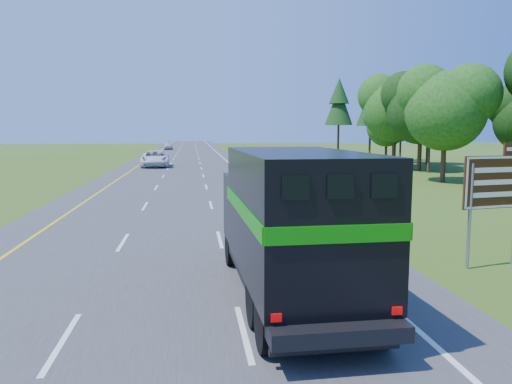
# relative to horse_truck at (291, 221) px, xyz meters

# --- Properties ---
(road) EXTENTS (15.00, 260.00, 0.04)m
(road) POSITION_rel_horse_truck_xyz_m (-3.21, 46.06, -2.02)
(road) COLOR #38383A
(road) RESTS_ON ground
(lane_markings) EXTENTS (11.15, 260.00, 0.01)m
(lane_markings) POSITION_rel_horse_truck_xyz_m (-3.21, 46.06, -1.99)
(lane_markings) COLOR yellow
(lane_markings) RESTS_ON road
(tree_wall_right) EXTENTS (16.00, 100.00, 12.00)m
(tree_wall_right) POSITION_rel_horse_truck_xyz_m (22.79, 26.06, 3.96)
(tree_wall_right) COLOR #143F11
(tree_wall_right) RESTS_ON ground
(horse_truck) EXTENTS (2.86, 8.50, 3.73)m
(horse_truck) POSITION_rel_horse_truck_xyz_m (0.00, 0.00, 0.00)
(horse_truck) COLOR black
(horse_truck) RESTS_ON road
(white_suv) EXTENTS (3.41, 6.89, 1.88)m
(white_suv) POSITION_rel_horse_truck_xyz_m (-6.58, 46.20, -1.06)
(white_suv) COLOR silver
(white_suv) RESTS_ON road
(far_car) EXTENTS (1.82, 4.46, 1.51)m
(far_car) POSITION_rel_horse_truck_xyz_m (-7.39, 96.44, -1.24)
(far_car) COLOR silver
(far_car) RESTS_ON road
(exit_sign) EXTENTS (2.26, 0.46, 3.87)m
(exit_sign) POSITION_rel_horse_truck_xyz_m (6.87, 2.28, 0.47)
(exit_sign) COLOR gray
(exit_sign) RESTS_ON ground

